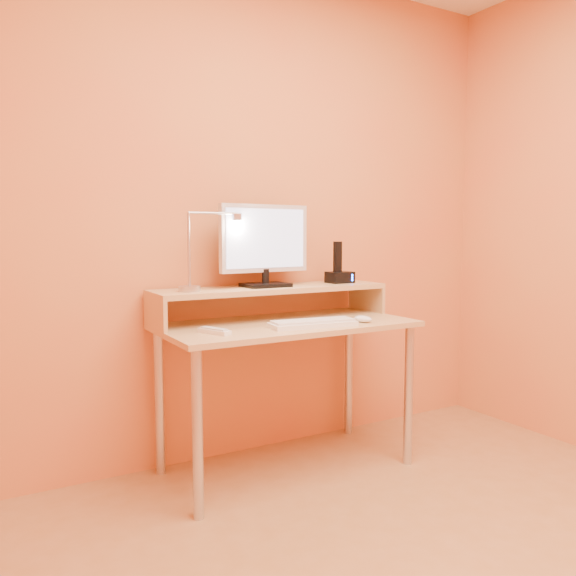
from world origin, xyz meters
TOP-DOWN VIEW (x-y plane):
  - wall_back at (0.00, 1.50)m, footprint 3.00×0.04m
  - desk_leg_fl at (-0.55, 0.93)m, footprint 0.04×0.04m
  - desk_leg_fr at (0.55, 0.93)m, footprint 0.04×0.04m
  - desk_leg_bl at (-0.55, 1.43)m, footprint 0.04×0.04m
  - desk_leg_br at (0.55, 1.43)m, footprint 0.04×0.04m
  - desk_lower at (0.00, 1.18)m, footprint 1.20×0.60m
  - shelf_riser_left at (-0.59, 1.33)m, footprint 0.02×0.30m
  - shelf_riser_right at (0.59, 1.33)m, footprint 0.02×0.30m
  - desk_shelf at (0.00, 1.33)m, footprint 1.20×0.30m
  - monitor_foot at (-0.03, 1.33)m, footprint 0.22×0.16m
  - monitor_neck at (-0.03, 1.33)m, footprint 0.04×0.04m
  - monitor_panel at (-0.03, 1.34)m, footprint 0.49×0.07m
  - monitor_back at (-0.03, 1.36)m, footprint 0.44×0.04m
  - monitor_screen at (-0.03, 1.32)m, footprint 0.44×0.04m
  - lamp_base at (-0.44, 1.30)m, footprint 0.10×0.10m
  - lamp_post at (-0.44, 1.30)m, footprint 0.01×0.01m
  - lamp_arm at (-0.32, 1.30)m, footprint 0.24×0.01m
  - lamp_head at (-0.20, 1.30)m, footprint 0.04×0.04m
  - lamp_bulb at (-0.20, 1.30)m, footprint 0.03×0.03m
  - phone_dock at (0.41, 1.33)m, footprint 0.13×0.10m
  - phone_handset at (0.40, 1.33)m, footprint 0.04×0.03m
  - phone_led at (0.46, 1.28)m, footprint 0.01×0.00m
  - keyboard at (0.04, 1.01)m, footprint 0.41×0.18m
  - mouse at (0.32, 1.00)m, footprint 0.08×0.11m
  - remote_control at (-0.41, 1.07)m, footprint 0.10×0.17m

SIDE VIEW (x-z plane):
  - desk_leg_fl at x=-0.55m, z-range 0.00..0.69m
  - desk_leg_fr at x=0.55m, z-range 0.00..0.69m
  - desk_leg_bl at x=-0.55m, z-range 0.00..0.69m
  - desk_leg_br at x=0.55m, z-range 0.00..0.69m
  - desk_lower at x=0.00m, z-range 0.70..0.72m
  - remote_control at x=-0.41m, z-range 0.72..0.74m
  - keyboard at x=0.04m, z-range 0.72..0.74m
  - mouse at x=0.32m, z-range 0.72..0.75m
  - shelf_riser_left at x=-0.59m, z-range 0.72..0.85m
  - shelf_riser_right at x=0.59m, z-range 0.72..0.85m
  - desk_shelf at x=0.00m, z-range 0.86..0.88m
  - monitor_foot at x=-0.03m, z-range 0.88..0.90m
  - lamp_base at x=-0.44m, z-range 0.88..0.90m
  - phone_dock at x=0.41m, z-range 0.88..0.94m
  - phone_led at x=0.46m, z-range 0.89..0.93m
  - monitor_neck at x=-0.03m, z-range 0.90..0.97m
  - phone_handset at x=0.40m, z-range 0.94..1.10m
  - lamp_post at x=-0.44m, z-range 0.91..1.24m
  - monitor_panel at x=-0.03m, z-range 0.95..1.28m
  - monitor_back at x=-0.03m, z-range 0.98..1.26m
  - monitor_screen at x=-0.03m, z-range 0.97..1.26m
  - lamp_bulb at x=-0.20m, z-range 1.20..1.21m
  - lamp_head at x=-0.20m, z-range 1.21..1.24m
  - lamp_arm at x=-0.32m, z-range 1.23..1.24m
  - wall_back at x=0.00m, z-range 0.00..2.50m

